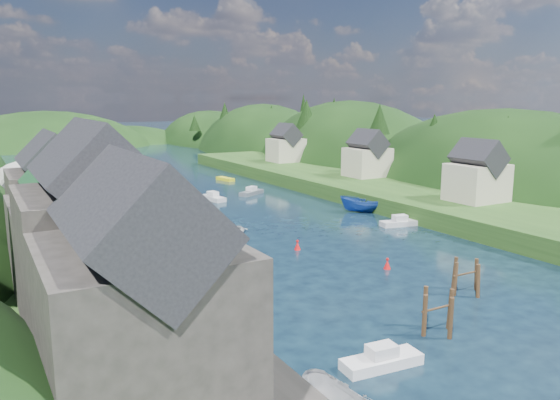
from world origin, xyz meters
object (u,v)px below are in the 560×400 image
piling_cluster_far (466,280)px  channel_buoy_near (387,264)px  channel_buoy_far (297,245)px  piling_cluster_near (437,316)px

piling_cluster_far → channel_buoy_near: (-1.44, 8.22, -0.64)m
channel_buoy_far → piling_cluster_far: bearing=-73.4°
piling_cluster_near → piling_cluster_far: (7.94, 4.63, -0.11)m
channel_buoy_near → channel_buoy_far: same height
piling_cluster_near → channel_buoy_near: size_ratio=3.27×
channel_buoy_far → piling_cluster_near: bearing=-96.3°
piling_cluster_near → channel_buoy_far: 22.96m
piling_cluster_far → channel_buoy_far: 18.98m
piling_cluster_far → channel_buoy_near: 8.37m
piling_cluster_near → piling_cluster_far: 9.20m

